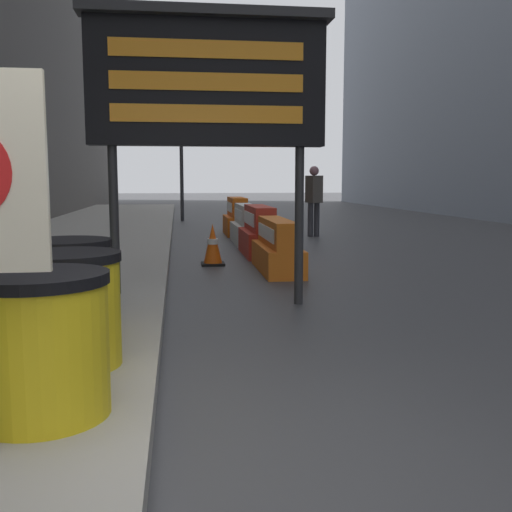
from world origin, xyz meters
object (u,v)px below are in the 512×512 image
at_px(barrel_drum_foreground, 41,344).
at_px(jersey_barrier_white, 247,226).
at_px(traffic_cone_near, 213,245).
at_px(jersey_barrier_orange_near, 277,248).
at_px(jersey_barrier_orange_far, 237,218).
at_px(barrel_drum_middle, 67,309).
at_px(barrel_drum_back, 67,286).
at_px(traffic_light_near_curb, 181,126).
at_px(jersey_barrier_red_striped, 259,234).
at_px(message_board, 207,83).
at_px(pedestrian_worker, 314,195).

height_order(barrel_drum_foreground, jersey_barrier_white, barrel_drum_foreground).
bearing_deg(traffic_cone_near, jersey_barrier_orange_near, -40.16).
bearing_deg(barrel_drum_foreground, jersey_barrier_orange_far, 79.52).
height_order(barrel_drum_middle, barrel_drum_back, same).
xyz_separation_m(barrel_drum_middle, traffic_cone_near, (1.30, 5.77, -0.22)).
distance_m(barrel_drum_middle, traffic_cone_near, 5.92).
distance_m(jersey_barrier_orange_near, traffic_light_near_curb, 11.89).
xyz_separation_m(barrel_drum_foreground, traffic_light_near_curb, (0.88, 17.31, 2.62)).
bearing_deg(jersey_barrier_red_striped, barrel_drum_foreground, -105.81).
distance_m(jersey_barrier_orange_far, traffic_light_near_curb, 6.09).
xyz_separation_m(message_board, jersey_barrier_red_striped, (1.17, 4.46, -2.03)).
distance_m(barrel_drum_foreground, pedestrian_worker, 12.02).
xyz_separation_m(jersey_barrier_orange_far, traffic_light_near_curb, (-1.35, 5.27, 2.75)).
bearing_deg(jersey_barrier_red_striped, jersey_barrier_white, 90.00).
relative_size(message_board, traffic_light_near_curb, 0.72).
bearing_deg(jersey_barrier_red_striped, barrel_drum_middle, -107.80).
bearing_deg(jersey_barrier_orange_near, jersey_barrier_orange_far, 90.00).
bearing_deg(jersey_barrier_orange_near, barrel_drum_foreground, -110.88).
xyz_separation_m(jersey_barrier_white, traffic_cone_near, (-0.94, -3.31, -0.04)).
bearing_deg(pedestrian_worker, barrel_drum_middle, 146.03).
height_order(jersey_barrier_white, pedestrian_worker, pedestrian_worker).
relative_size(jersey_barrier_orange_far, traffic_cone_near, 2.38).
bearing_deg(jersey_barrier_orange_near, jersey_barrier_red_striped, 90.00).
xyz_separation_m(barrel_drum_middle, message_board, (1.08, 2.53, 1.88)).
height_order(traffic_cone_near, pedestrian_worker, pedestrian_worker).
bearing_deg(barrel_drum_middle, jersey_barrier_red_striped, 72.20).
height_order(barrel_drum_middle, pedestrian_worker, pedestrian_worker).
bearing_deg(jersey_barrier_white, pedestrian_worker, 36.51).
height_order(jersey_barrier_orange_near, traffic_light_near_curb, traffic_light_near_curb).
bearing_deg(jersey_barrier_orange_far, jersey_barrier_red_striped, -90.00).
xyz_separation_m(barrel_drum_foreground, barrel_drum_middle, (-0.02, 0.87, 0.00)).
xyz_separation_m(barrel_drum_middle, jersey_barrier_orange_near, (2.25, 4.97, -0.20)).
distance_m(jersey_barrier_orange_near, jersey_barrier_white, 4.11).
bearing_deg(message_board, barrel_drum_middle, -113.00).
bearing_deg(barrel_drum_back, jersey_barrier_orange_far, 76.89).
bearing_deg(barrel_drum_back, jersey_barrier_white, 73.70).
bearing_deg(barrel_drum_middle, traffic_cone_near, 77.25).
distance_m(barrel_drum_foreground, jersey_barrier_orange_near, 6.26).
distance_m(message_board, traffic_light_near_curb, 13.93).
bearing_deg(barrel_drum_foreground, message_board, 72.75).
xyz_separation_m(barrel_drum_foreground, barrel_drum_back, (-0.17, 1.74, 0.00)).
xyz_separation_m(barrel_drum_back, traffic_light_near_curb, (1.05, 15.57, 2.62)).
xyz_separation_m(barrel_drum_back, jersey_barrier_orange_near, (2.40, 4.10, -0.20)).
bearing_deg(jersey_barrier_red_striped, jersey_barrier_orange_far, 90.00).
bearing_deg(jersey_barrier_white, barrel_drum_foreground, -102.63).
height_order(jersey_barrier_red_striped, pedestrian_worker, pedestrian_worker).
bearing_deg(barrel_drum_middle, barrel_drum_foreground, -88.80).
bearing_deg(jersey_barrier_orange_far, barrel_drum_back, -103.11).
relative_size(jersey_barrier_white, pedestrian_worker, 1.12).
relative_size(jersey_barrier_orange_near, jersey_barrier_red_striped, 1.08).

